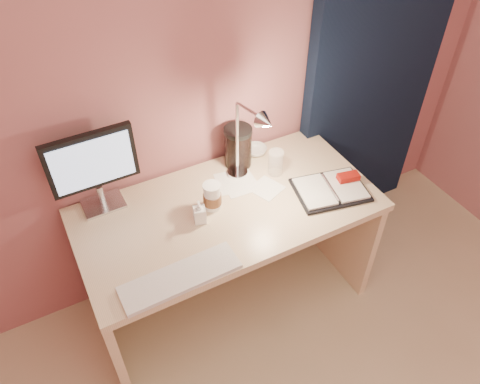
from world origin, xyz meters
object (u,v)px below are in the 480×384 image
bowl (256,150)px  dark_jar (238,148)px  coffee_cup (212,197)px  desk (222,229)px  desk_lamp (243,143)px  lotion_bottle (199,212)px  clear_cup (276,162)px  monitor (93,165)px  keyboard (180,277)px  planner (332,188)px

bowl → dark_jar: dark_jar is taller
coffee_cup → bowl: size_ratio=1.18×
desk → bowl: (0.31, 0.22, 0.24)m
coffee_cup → desk_lamp: 0.28m
desk → dark_jar: size_ratio=7.23×
dark_jar → desk_lamp: (-0.07, -0.18, 0.18)m
desk → desk_lamp: (0.12, 0.01, 0.50)m
lotion_bottle → desk_lamp: 0.36m
clear_cup → bowl: clear_cup is taller
clear_cup → lotion_bottle: clear_cup is taller
dark_jar → desk: bearing=-135.5°
dark_jar → coffee_cup: bearing=-138.0°
lotion_bottle → dark_jar: dark_jar is taller
desk → lotion_bottle: lotion_bottle is taller
desk_lamp → coffee_cup: bearing=-179.7°
monitor → keyboard: (0.16, -0.56, -0.24)m
planner → bowl: bearing=125.2°
desk → clear_cup: size_ratio=10.75×
keyboard → dark_jar: (0.54, 0.54, 0.09)m
keyboard → bowl: bearing=39.4°
monitor → coffee_cup: monitor is taller
bowl → desk_lamp: (-0.19, -0.21, 0.26)m
desk → bowl: bearing=35.0°
desk → keyboard: size_ratio=2.86×
monitor → desk_lamp: 0.66m
clear_cup → bowl: (-0.01, 0.18, -0.05)m
clear_cup → dark_jar: (-0.13, 0.15, 0.03)m
keyboard → lotion_bottle: lotion_bottle is taller
clear_cup → keyboard: bearing=-150.1°
coffee_cup → clear_cup: 0.39m
monitor → clear_cup: monitor is taller
lotion_bottle → desk_lamp: (0.27, 0.10, 0.22)m
desk → bowl: size_ratio=12.07×
keyboard → clear_cup: clear_cup is taller
monitor → keyboard: 0.62m
bowl → clear_cup: bearing=-87.0°
keyboard → planner: (0.85, 0.15, 0.00)m
dark_jar → desk_lamp: desk_lamp is taller
bowl → lotion_bottle: 0.56m
coffee_cup → dark_jar: 0.34m
desk_lamp → bowl: bearing=33.5°
planner → clear_cup: bearing=137.6°
coffee_cup → dark_jar: (0.25, 0.23, 0.03)m
lotion_bottle → bowl: bearing=34.2°
desk → coffee_cup: 0.30m
coffee_cup → dark_jar: size_ratio=0.71×
desk → keyboard: bearing=-135.0°
keyboard → desk: bearing=43.7°
coffee_cup → bowl: bearing=34.7°
monitor → keyboard: bearing=-75.1°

